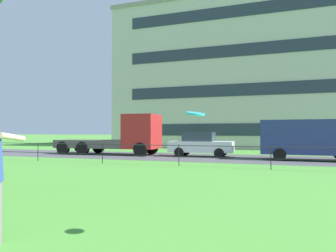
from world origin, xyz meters
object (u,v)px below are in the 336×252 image
Objects in this scene: apartment_building_background at (264,79)px; car_white_far_left at (201,144)px; panel_van_far_right at (308,137)px; frisbee at (195,114)px; flatbed_truck_center at (122,137)px.

car_white_far_left is at bearing -101.66° from apartment_building_background.
panel_van_far_right is 17.69m from apartment_building_background.
frisbee is 0.01× the size of apartment_building_background.
flatbed_truck_center is 1.82× the size of car_white_far_left.
apartment_building_background reaches higher than panel_van_far_right.
frisbee is 17.54m from flatbed_truck_center.
flatbed_truck_center is 0.25× the size of apartment_building_background.
car_white_far_left is 0.81× the size of panel_van_far_right.
car_white_far_left is 6.28m from panel_van_far_right.
flatbed_truck_center is (-9.01, 15.04, -0.62)m from frisbee.
apartment_building_background is (-0.22, 30.99, 5.47)m from frisbee.
apartment_building_background reaches higher than frisbee.
panel_van_far_right is at bearing -2.04° from flatbed_truck_center.
flatbed_truck_center is 1.47× the size of panel_van_far_right.
flatbed_truck_center reaches higher than panel_van_far_right.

